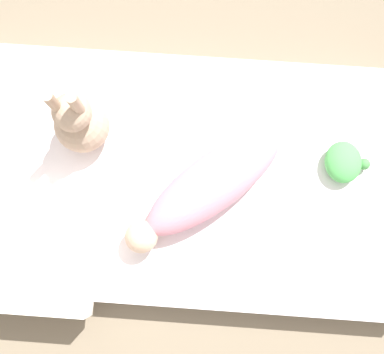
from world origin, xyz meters
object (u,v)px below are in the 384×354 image
at_px(bunny_plush, 80,122).
at_px(turtle_plush, 344,162).
at_px(pillow, 34,250).
at_px(swaddled_baby, 209,185).

bearing_deg(bunny_plush, turtle_plush, -3.30).
height_order(pillow, turtle_plush, pillow).
bearing_deg(pillow, turtle_plush, 20.09).
xyz_separation_m(swaddled_baby, turtle_plush, (0.43, 0.11, -0.04)).
relative_size(swaddled_baby, pillow, 1.35).
bearing_deg(swaddled_baby, turtle_plush, 153.67).
height_order(swaddled_baby, turtle_plush, swaddled_baby).
xyz_separation_m(bunny_plush, turtle_plush, (0.84, -0.05, -0.08)).
relative_size(bunny_plush, turtle_plush, 2.30).
height_order(swaddled_baby, pillow, swaddled_baby).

